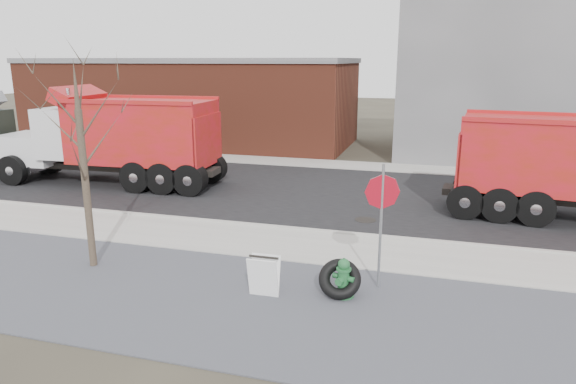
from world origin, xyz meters
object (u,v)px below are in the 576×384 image
(fire_hydrant, at_px, (343,280))
(dump_truck_red_b, at_px, (115,136))
(stop_sign, at_px, (382,206))
(sandwich_board, at_px, (264,276))
(truck_tire, at_px, (340,279))

(fire_hydrant, height_order, dump_truck_red_b, dump_truck_red_b)
(stop_sign, bearing_deg, fire_hydrant, -132.93)
(sandwich_board, relative_size, dump_truck_red_b, 0.10)
(truck_tire, relative_size, sandwich_board, 1.11)
(fire_hydrant, relative_size, sandwich_board, 0.98)
(stop_sign, height_order, sandwich_board, stop_sign)
(sandwich_board, distance_m, dump_truck_red_b, 12.79)
(stop_sign, xyz_separation_m, dump_truck_red_b, (-11.83, 7.33, 0.06))
(fire_hydrant, bearing_deg, truck_tire, -172.69)
(sandwich_board, height_order, dump_truck_red_b, dump_truck_red_b)
(fire_hydrant, xyz_separation_m, sandwich_board, (-1.70, -0.46, 0.08))
(truck_tire, bearing_deg, sandwich_board, -163.53)
(fire_hydrant, distance_m, truck_tire, 0.08)
(fire_hydrant, xyz_separation_m, dump_truck_red_b, (-11.13, 8.03, 1.63))
(stop_sign, bearing_deg, truck_tire, -136.79)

